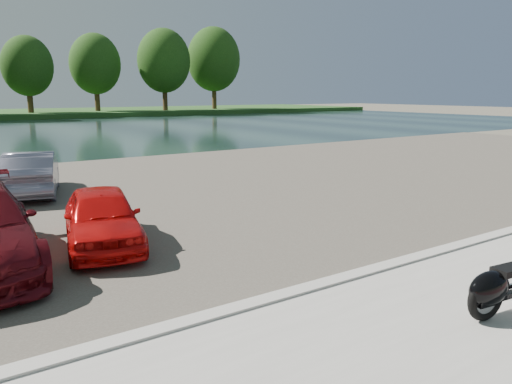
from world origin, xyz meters
TOP-DOWN VIEW (x-y plane):
  - ground at (0.00, 0.00)m, footprint 200.00×200.00m
  - kerb at (0.00, 2.00)m, footprint 60.00×0.30m
  - parking_lot at (0.00, 11.00)m, footprint 60.00×18.00m
  - river at (0.00, 40.00)m, footprint 120.00×40.00m
  - far_trees at (4.36, 65.79)m, footprint 70.25×10.68m
  - car_4 at (-3.53, 6.32)m, footprint 2.23×3.88m
  - car_9 at (-3.68, 12.94)m, footprint 2.45×4.39m

SIDE VIEW (x-z plane):
  - ground at x=0.00m, z-range 0.00..0.00m
  - river at x=0.00m, z-range 0.00..0.00m
  - parking_lot at x=0.00m, z-range 0.00..0.04m
  - kerb at x=0.00m, z-range 0.00..0.14m
  - car_4 at x=-3.53m, z-range 0.04..1.28m
  - car_9 at x=-3.68m, z-range 0.04..1.41m
  - far_trees at x=4.36m, z-range 1.23..13.75m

